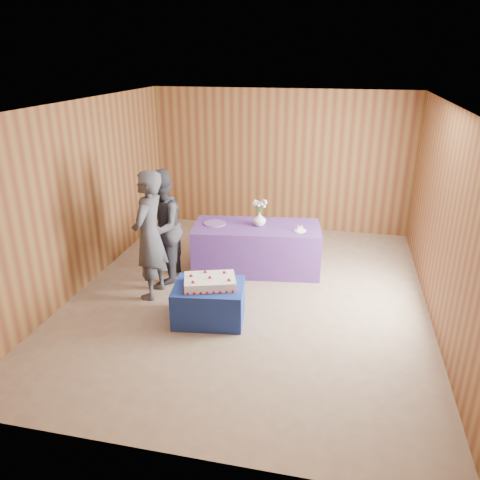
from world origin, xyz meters
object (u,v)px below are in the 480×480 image
(vase, at_px, (259,219))
(cake_table, at_px, (209,302))
(guest_right, at_px, (160,227))
(serving_table, at_px, (256,248))
(guest_left, at_px, (149,236))
(sheet_cake, at_px, (210,282))

(vase, bearing_deg, cake_table, -101.87)
(cake_table, xyz_separation_m, guest_right, (-1.02, 0.96, 0.62))
(serving_table, height_order, vase, vase)
(serving_table, xyz_separation_m, vase, (0.04, 0.03, 0.48))
(vase, relative_size, guest_right, 0.12)
(cake_table, bearing_deg, guest_left, 146.02)
(cake_table, height_order, guest_left, guest_left)
(serving_table, relative_size, vase, 9.35)
(cake_table, bearing_deg, sheet_cake, -16.03)
(serving_table, height_order, sheet_cake, serving_table)
(vase, height_order, guest_left, guest_left)
(serving_table, xyz_separation_m, sheet_cake, (-0.30, -1.68, 0.18))
(sheet_cake, xyz_separation_m, vase, (0.34, 1.70, 0.30))
(serving_table, distance_m, vase, 0.48)
(guest_left, bearing_deg, cake_table, 65.32)
(cake_table, xyz_separation_m, guest_left, (-0.99, 0.48, 0.68))
(vase, bearing_deg, guest_right, -151.68)
(cake_table, height_order, vase, vase)
(serving_table, bearing_deg, cake_table, -108.63)
(serving_table, distance_m, guest_right, 1.60)
(guest_right, bearing_deg, cake_table, 38.40)
(cake_table, bearing_deg, vase, 70.25)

